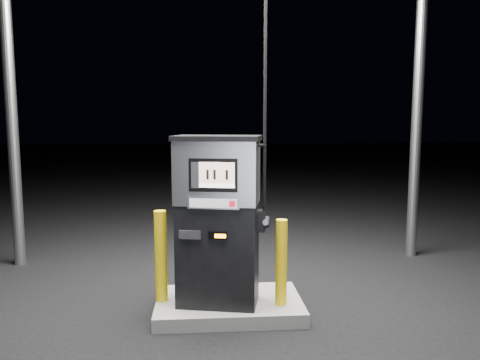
{
  "coord_description": "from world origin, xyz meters",
  "views": [
    {
      "loc": [
        -0.27,
        -4.98,
        2.11
      ],
      "look_at": [
        0.12,
        0.0,
        1.48
      ],
      "focal_mm": 35.0,
      "sensor_mm": 36.0,
      "label": 1
    }
  ],
  "objects": [
    {
      "name": "fuel_dispenser",
      "position": [
        -0.12,
        -0.1,
        1.08
      ],
      "size": [
        1.04,
        0.71,
        3.76
      ],
      "rotation": [
        0.0,
        0.0,
        -0.21
      ],
      "color": "black",
      "rests_on": "pump_island"
    },
    {
      "name": "pump_island",
      "position": [
        0.0,
        0.0,
        0.07
      ],
      "size": [
        1.6,
        1.0,
        0.15
      ],
      "primitive_type": "cube",
      "color": "slate",
      "rests_on": "ground"
    },
    {
      "name": "ground",
      "position": [
        0.0,
        0.0,
        0.0
      ],
      "size": [
        80.0,
        80.0,
        0.0
      ],
      "primitive_type": "plane",
      "color": "black",
      "rests_on": "ground"
    },
    {
      "name": "bollard_right",
      "position": [
        0.55,
        -0.19,
        0.61
      ],
      "size": [
        0.16,
        0.16,
        0.93
      ],
      "primitive_type": "cylinder",
      "rotation": [
        0.0,
        0.0,
        -0.42
      ],
      "color": "yellow",
      "rests_on": "pump_island"
    },
    {
      "name": "bollard_left",
      "position": [
        -0.74,
        0.02,
        0.65
      ],
      "size": [
        0.14,
        0.14,
        1.0
      ],
      "primitive_type": "cylinder",
      "rotation": [
        0.0,
        0.0,
        0.06
      ],
      "color": "yellow",
      "rests_on": "pump_island"
    }
  ]
}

